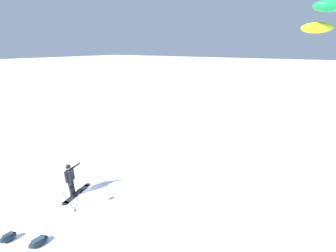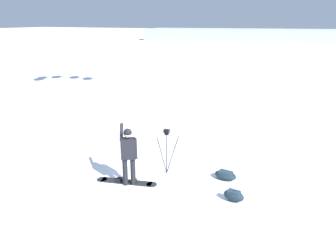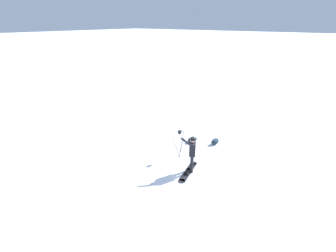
# 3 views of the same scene
# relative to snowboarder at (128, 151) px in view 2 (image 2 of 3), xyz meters

# --- Properties ---
(ground_plane) EXTENTS (300.00, 300.00, 0.00)m
(ground_plane) POSITION_rel_snowboarder_xyz_m (0.42, 0.61, -1.02)
(ground_plane) COLOR white
(snowboarder) EXTENTS (0.59, 0.68, 1.70)m
(snowboarder) POSITION_rel_snowboarder_xyz_m (0.00, 0.00, 0.00)
(snowboarder) COLOR black
(snowboarder) RESTS_ON ground_plane
(snowboard) EXTENTS (0.62, 1.77, 0.10)m
(snowboard) POSITION_rel_snowboarder_xyz_m (-0.07, -0.15, -1.00)
(snowboard) COLOR black
(snowboard) RESTS_ON ground_plane
(gear_bag_large) EXTENTS (0.36, 0.58, 0.30)m
(gear_bag_large) POSITION_rel_snowboarder_xyz_m (-0.34, 2.91, -0.86)
(gear_bag_large) COLOR #192833
(gear_bag_large) RESTS_ON ground_plane
(camera_tripod) EXTENTS (0.71, 0.57, 1.41)m
(camera_tripod) POSITION_rel_snowboarder_xyz_m (-1.11, 0.66, -0.02)
(camera_tripod) COLOR #262628
(camera_tripod) RESTS_ON ground_plane
(gear_bag_small) EXTENTS (0.47, 0.70, 0.25)m
(gear_bag_small) POSITION_rel_snowboarder_xyz_m (-1.45, 2.40, -0.89)
(gear_bag_small) COLOR #192833
(gear_bag_small) RESTS_ON ground_plane
(distant_ridge) EXTENTS (17.55, 47.52, 2.44)m
(distant_ridge) POSITION_rel_snowboarder_xyz_m (-68.19, -9.57, 0.20)
(distant_ridge) COLOR #A5B5C7
(distant_ridge) RESTS_ON ground_plane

